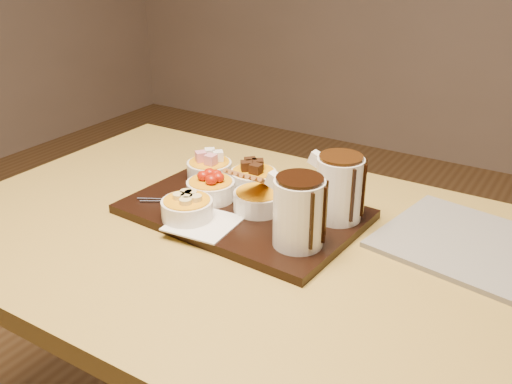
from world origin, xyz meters
The scene contains 12 objects.
dining_table centered at (0.00, 0.00, 0.65)m, with size 1.20×0.80×0.75m.
serving_board centered at (-0.03, 0.06, 0.76)m, with size 0.46×0.30×0.02m, color black.
napkin centered at (-0.06, -0.04, 0.77)m, with size 0.12×0.12×0.00m, color white.
bowl_marshmallows centered at (-0.18, 0.14, 0.79)m, with size 0.10×0.10×0.04m, color white.
bowl_cake centered at (-0.07, 0.15, 0.79)m, with size 0.10×0.10×0.04m, color white.
bowl_strawberries centered at (-0.11, 0.06, 0.79)m, with size 0.10×0.10×0.04m, color white.
bowl_biscotti centered at (0.00, 0.06, 0.79)m, with size 0.10×0.10×0.04m, color white.
bowl_bananas centered at (-0.10, -0.04, 0.79)m, with size 0.10×0.10×0.04m, color white.
pitcher_dark_chocolate centered at (0.13, -0.01, 0.83)m, with size 0.09×0.09×0.12m, color silver.
pitcher_milk_chocolate centered at (0.14, 0.12, 0.83)m, with size 0.09×0.09×0.12m, color silver.
fondue_skewers centered at (-0.13, 0.03, 0.77)m, with size 0.26×0.03×0.01m, color silver, non-canonical shape.
newspaper centered at (0.40, 0.17, 0.76)m, with size 0.34×0.27×0.01m, color beige.
Camera 1 is at (0.53, -0.80, 1.28)m, focal length 40.00 mm.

